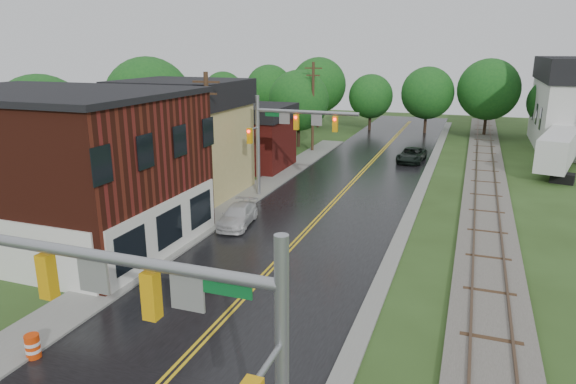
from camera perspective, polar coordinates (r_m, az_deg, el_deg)
The scene contains 19 objects.
main_road at distance 38.53m, azimuth 6.18°, elevation 0.02°, with size 10.00×90.00×0.02m, color black.
curb_right at distance 42.50m, azimuth 14.90°, elevation 1.07°, with size 0.80×70.00×0.12m, color gray.
sidewalk_left at distance 35.98m, azimuth -5.40°, elevation -1.11°, with size 2.40×50.00×0.12m, color gray.
brick_building at distance 30.50m, azimuth -24.63°, elevation 2.47°, with size 14.30×10.30×8.30m.
yellow_house at distance 38.30m, azimuth -11.42°, elevation 4.62°, with size 8.00×7.00×6.40m, color tan.
darkred_building at distance 45.85m, azimuth -4.46°, elevation 5.43°, with size 7.00×6.00×4.40m, color #3F0F0C.
railroad at distance 42.37m, azimuth 21.10°, elevation 0.63°, with size 3.20×80.00×0.30m.
traffic_signal_near at distance 11.04m, azimuth -11.42°, elevation -14.26°, with size 7.34×0.30×7.20m.
traffic_signal_far at distance 35.64m, azimuth -0.22°, elevation 7.01°, with size 7.34×0.43×7.20m.
utility_pole_b at distance 32.55m, azimuth -8.82°, elevation 5.52°, with size 1.80×0.28×9.00m.
utility_pole_c at distance 52.71m, azimuth 2.78°, elevation 9.59°, with size 1.80×0.28×9.00m.
tree_left_a at distance 40.28m, azimuth -25.58°, elevation 6.69°, with size 6.80×6.80×8.67m.
tree_left_b at distance 46.54m, azimuth -15.14°, elevation 9.47°, with size 7.60×7.60×9.69m.
tree_left_c at distance 51.52m, azimuth -6.21°, elevation 9.13°, with size 6.00×6.00×7.65m.
tree_left_e at distance 55.12m, azimuth 1.31°, elevation 9.97°, with size 6.40×6.40×8.16m.
suv_dark at distance 49.55m, azimuth 13.57°, elevation 4.00°, with size 2.18×4.74×1.32m, color black.
pickup_white at distance 31.17m, azimuth -5.60°, elevation -2.65°, with size 1.70×4.17×1.21m, color silver.
semi_trailer at distance 49.66m, azimuth 27.86°, elevation 4.30°, with size 4.66×10.81×3.44m.
construction_barrel at distance 20.56m, azimuth -26.49°, elevation -15.11°, with size 0.50×0.50×0.89m, color red.
Camera 1 is at (8.65, -6.07, 10.45)m, focal length 32.00 mm.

